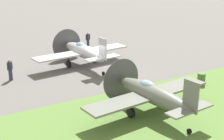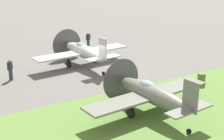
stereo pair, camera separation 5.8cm
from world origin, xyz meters
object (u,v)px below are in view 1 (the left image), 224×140
at_px(ground_crew_chief, 10,69).
at_px(fuel_drum, 201,79).
at_px(ground_crew_mechanic, 88,40).
at_px(airplane_wingman, 152,94).
at_px(airplane_lead, 83,51).

xyz_separation_m(ground_crew_chief, fuel_drum, (12.24, -8.36, -0.46)).
distance_m(ground_crew_chief, fuel_drum, 14.83).
distance_m(ground_crew_mechanic, fuel_drum, 14.83).
bearing_deg(fuel_drum, ground_crew_mechanic, 98.94).
bearing_deg(ground_crew_chief, ground_crew_mechanic, -7.56).
bearing_deg(ground_crew_mechanic, airplane_wingman, 60.98).
bearing_deg(fuel_drum, airplane_wingman, -161.42).
bearing_deg(ground_crew_mechanic, airplane_lead, 44.72).
relative_size(airplane_wingman, ground_crew_chief, 5.14).
relative_size(ground_crew_chief, fuel_drum, 1.92).
bearing_deg(fuel_drum, ground_crew_chief, 145.68).
xyz_separation_m(ground_crew_mechanic, fuel_drum, (2.30, -14.64, -0.46)).
height_order(airplane_lead, fuel_drum, airplane_lead).
bearing_deg(airplane_wingman, ground_crew_mechanic, 71.12).
distance_m(airplane_lead, fuel_drum, 10.53).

